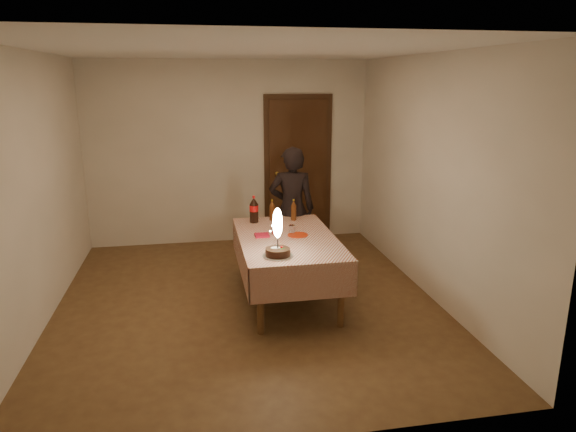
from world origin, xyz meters
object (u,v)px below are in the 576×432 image
(dining_table, at_px, (287,246))
(birthday_cake, at_px, (278,242))
(clear_cup, at_px, (292,229))
(amber_bottle_right, at_px, (294,210))
(red_plate, at_px, (298,235))
(cola_bottle, at_px, (254,210))
(red_cup, at_px, (276,229))
(amber_bottle_left, at_px, (272,211))
(photographer, at_px, (292,209))

(dining_table, height_order, birthday_cake, birthday_cake)
(clear_cup, relative_size, amber_bottle_right, 0.35)
(red_plate, bearing_deg, cola_bottle, 123.82)
(red_cup, bearing_deg, red_plate, -23.84)
(red_cup, distance_m, cola_bottle, 0.54)
(red_plate, relative_size, cola_bottle, 0.69)
(red_plate, relative_size, amber_bottle_left, 0.86)
(dining_table, xyz_separation_m, amber_bottle_right, (0.20, 0.65, 0.21))
(clear_cup, bearing_deg, red_plate, -61.06)
(cola_bottle, distance_m, amber_bottle_left, 0.23)
(red_plate, height_order, red_cup, red_cup)
(birthday_cake, relative_size, red_plate, 2.14)
(red_cup, height_order, cola_bottle, cola_bottle)
(dining_table, relative_size, amber_bottle_right, 6.75)
(red_plate, distance_m, clear_cup, 0.11)
(dining_table, distance_m, red_cup, 0.22)
(birthday_cake, relative_size, clear_cup, 5.23)
(clear_cup, distance_m, photographer, 0.81)
(photographer, bearing_deg, amber_bottle_right, -96.51)
(photographer, bearing_deg, cola_bottle, -150.51)
(red_cup, bearing_deg, amber_bottle_right, 59.96)
(birthday_cake, distance_m, red_plate, 0.71)
(birthday_cake, relative_size, red_cup, 4.71)
(cola_bottle, height_order, amber_bottle_right, cola_bottle)
(cola_bottle, height_order, photographer, photographer)
(dining_table, relative_size, birthday_cake, 3.65)
(dining_table, relative_size, red_cup, 17.20)
(red_plate, distance_m, amber_bottle_right, 0.63)
(red_cup, distance_m, photographer, 0.85)
(birthday_cake, bearing_deg, photographer, 74.19)
(red_cup, xyz_separation_m, cola_bottle, (-0.18, 0.50, 0.10))
(red_plate, xyz_separation_m, amber_bottle_right, (0.07, 0.61, 0.11))
(red_plate, height_order, cola_bottle, cola_bottle)
(red_plate, height_order, amber_bottle_left, amber_bottle_left)
(birthday_cake, height_order, red_plate, birthday_cake)
(birthday_cake, relative_size, cola_bottle, 1.48)
(amber_bottle_right, bearing_deg, dining_table, -106.91)
(birthday_cake, xyz_separation_m, amber_bottle_right, (0.39, 1.23, -0.02))
(birthday_cake, distance_m, red_cup, 0.73)
(cola_bottle, height_order, amber_bottle_left, cola_bottle)
(amber_bottle_left, bearing_deg, red_plate, -74.66)
(birthday_cake, xyz_separation_m, clear_cup, (0.27, 0.71, -0.09))
(cola_bottle, distance_m, photographer, 0.59)
(dining_table, relative_size, cola_bottle, 5.42)
(cola_bottle, distance_m, amber_bottle_right, 0.48)
(dining_table, bearing_deg, photographer, 76.08)
(dining_table, distance_m, amber_bottle_left, 0.72)
(amber_bottle_right, bearing_deg, amber_bottle_left, 171.01)
(dining_table, xyz_separation_m, clear_cup, (0.08, 0.12, 0.14))
(red_cup, height_order, amber_bottle_right, amber_bottle_right)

